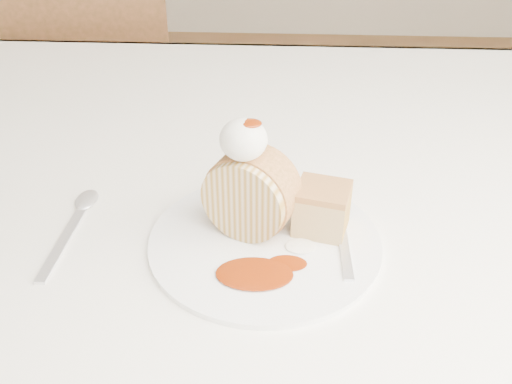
{
  "coord_description": "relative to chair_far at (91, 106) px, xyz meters",
  "views": [
    {
      "loc": [
        0.01,
        -0.47,
        1.14
      ],
      "look_at": [
        -0.01,
        0.02,
        0.81
      ],
      "focal_mm": 40.0,
      "sensor_mm": 36.0,
      "label": 1
    }
  ],
  "objects": [
    {
      "name": "spoon",
      "position": [
        0.26,
        -0.84,
        0.24
      ],
      "size": [
        0.03,
        0.15,
        0.0
      ],
      "primitive_type": "cube",
      "rotation": [
        0.0,
        0.0,
        -0.03
      ],
      "color": "silver",
      "rests_on": "table"
    },
    {
      "name": "roulade_slice",
      "position": [
        0.46,
        -0.81,
        0.29
      ],
      "size": [
        0.11,
        0.08,
        0.09
      ],
      "primitive_type": "cylinder",
      "rotation": [
        1.57,
        0.0,
        -0.39
      ],
      "color": "#CAB48C",
      "rests_on": "plate"
    },
    {
      "name": "caramel_drizzle",
      "position": [
        0.46,
        -0.81,
        0.38
      ],
      "size": [
        0.02,
        0.02,
        0.01
      ],
      "primitive_type": "ellipsoid",
      "color": "maroon",
      "rests_on": "whipped_cream"
    },
    {
      "name": "plate",
      "position": [
        0.48,
        -0.82,
        0.24
      ],
      "size": [
        0.3,
        0.3,
        0.01
      ],
      "primitive_type": "cylinder",
      "rotation": [
        0.0,
        0.0,
        -0.24
      ],
      "color": "white",
      "rests_on": "table"
    },
    {
      "name": "caramel_pool",
      "position": [
        0.47,
        -0.88,
        0.24
      ],
      "size": [
        0.09,
        0.07,
        0.0
      ],
      "primitive_type": null,
      "rotation": [
        0.0,
        0.0,
        -0.24
      ],
      "color": "maroon",
      "rests_on": "plate"
    },
    {
      "name": "whipped_cream",
      "position": [
        0.45,
        -0.81,
        0.36
      ],
      "size": [
        0.05,
        0.05,
        0.04
      ],
      "primitive_type": "ellipsoid",
      "color": "white",
      "rests_on": "roulade_slice"
    },
    {
      "name": "chair_far",
      "position": [
        0.0,
        0.0,
        0.0
      ],
      "size": [
        0.5,
        0.5,
        0.9
      ],
      "rotation": [
        0.0,
        0.0,
        3.34
      ],
      "color": "brown",
      "rests_on": "ground"
    },
    {
      "name": "cake_chunk",
      "position": [
        0.54,
        -0.8,
        0.27
      ],
      "size": [
        0.07,
        0.06,
        0.05
      ],
      "primitive_type": "cube",
      "rotation": [
        0.0,
        0.0,
        -0.24
      ],
      "color": "#C67E4B",
      "rests_on": "plate"
    },
    {
      "name": "table",
      "position": [
        0.48,
        -0.64,
        0.15
      ],
      "size": [
        1.4,
        0.9,
        0.75
      ],
      "color": "white",
      "rests_on": "ground"
    },
    {
      "name": "fork",
      "position": [
        0.56,
        -0.83,
        0.24
      ],
      "size": [
        0.02,
        0.15,
        0.0
      ],
      "primitive_type": "cube",
      "rotation": [
        0.0,
        0.0,
        0.02
      ],
      "color": "silver",
      "rests_on": "plate"
    }
  ]
}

